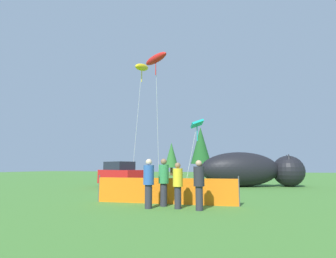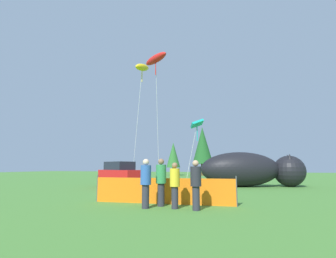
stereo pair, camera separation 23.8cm
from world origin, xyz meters
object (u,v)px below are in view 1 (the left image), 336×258
Objects in this scene: kite_red_lizard at (156,59)px; spectator_in_blue_shirt at (164,180)px; inflatable_cat at (250,171)px; spectator_in_red_shirt at (149,181)px; parked_car at (120,175)px; folding_chair at (208,187)px; spectator_in_yellow_shirt at (199,183)px; spectator_in_black_shirt at (178,183)px; kite_yellow_hero at (142,68)px; kite_teal_diamond at (197,125)px.

spectator_in_blue_shirt is at bearing -68.33° from kite_red_lizard.
spectator_in_red_shirt is at bearing -125.27° from inflatable_cat.
kite_red_lizard is at bearing 20.52° from parked_car.
kite_red_lizard is at bearing 107.68° from spectator_in_red_shirt.
folding_chair is at bearing -40.04° from kite_red_lizard.
spectator_in_blue_shirt reaches higher than spectator_in_yellow_shirt.
inflatable_cat is at bearing 73.08° from spectator_in_blue_shirt.
spectator_in_black_shirt is 0.17× the size of kite_yellow_hero.
kite_red_lizard is (-3.10, 7.81, 8.76)m from spectator_in_blue_shirt.
parked_car is 0.41× the size of kite_yellow_hero.
spectator_in_red_shirt is (-1.63, -4.87, 0.52)m from folding_chair.
spectator_in_yellow_shirt is at bearing -79.73° from kite_teal_diamond.
spectator_in_red_shirt is at bearing -118.77° from spectator_in_blue_shirt.
spectator_in_black_shirt is at bearing -120.82° from inflatable_cat.
spectator_in_blue_shirt is (-3.57, -11.75, -0.21)m from inflatable_cat.
kite_yellow_hero is at bearing 172.49° from kite_teal_diamond.
spectator_in_yellow_shirt is 0.36× the size of kite_teal_diamond.
spectator_in_black_shirt reaches higher than folding_chair.
parked_car is at bearing 128.13° from spectator_in_black_shirt.
kite_teal_diamond reaches higher than folding_chair.
folding_chair is 10.89m from kite_red_lizard.
folding_chair is at bearing 83.50° from spectator_in_black_shirt.
spectator_in_red_shirt is at bearing -28.89° from parked_car.
kite_teal_diamond is at bearing -7.51° from kite_yellow_hero.
kite_red_lizard reaches higher than spectator_in_black_shirt.
spectator_in_yellow_shirt is (0.32, -4.76, 0.49)m from folding_chair.
spectator_in_blue_shirt is at bearing 147.39° from spectator_in_black_shirt.
parked_car is 10.30m from inflatable_cat.
kite_yellow_hero reaches higher than spectator_in_red_shirt.
spectator_in_black_shirt is at bearing -84.73° from kite_teal_diamond.
spectator_in_yellow_shirt is at bearing -57.13° from kite_yellow_hero.
spectator_in_blue_shirt reaches higher than folding_chair.
kite_teal_diamond is (-0.85, 9.26, 3.75)m from spectator_in_black_shirt.
inflatable_cat is 11.54m from kite_red_lizard.
spectator_in_blue_shirt is 1.67m from spectator_in_yellow_shirt.
parked_car is 9.34m from kite_red_lizard.
inflatable_cat is 4.37× the size of spectator_in_blue_shirt.
inflatable_cat is at bearing -89.43° from folding_chair.
folding_chair is at bearing 71.53° from spectator_in_red_shirt.
inflatable_cat is 12.35m from kite_yellow_hero.
spectator_in_blue_shirt is at bearing 158.99° from spectator_in_yellow_shirt.
spectator_in_black_shirt is 12.70m from kite_red_lizard.
parked_car is at bearing 130.97° from spectator_in_yellow_shirt.
parked_car is at bearing -174.53° from kite_teal_diamond.
inflatable_cat is at bearing 76.81° from spectator_in_black_shirt.
spectator_in_blue_shirt is at bearing -124.54° from inflatable_cat.
spectator_in_yellow_shirt is 0.86m from spectator_in_black_shirt.
spectator_in_blue_shirt is 13.86m from kite_yellow_hero.
spectator_in_red_shirt is (-1.95, -0.11, 0.03)m from spectator_in_yellow_shirt.
inflatable_cat is 0.82× the size of kite_red_lizard.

